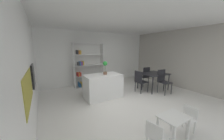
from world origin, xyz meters
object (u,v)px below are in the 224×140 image
object	(u,v)px
potted_plant_on_island	(105,66)
child_chair_right	(187,118)
dining_chair_near	(163,79)
dining_chair_far	(145,75)
built_in_oven	(33,76)
dining_table	(153,75)
open_bookshelf	(86,66)
dining_chair_island_side	(140,80)
child_chair_left	(156,135)
kitchen_island	(103,86)
child_table	(174,121)

from	to	relation	value
potted_plant_on_island	child_chair_right	bearing A→B (deg)	-76.63
dining_chair_near	dining_chair_far	bearing A→B (deg)	95.12
dining_chair_far	dining_chair_near	xyz separation A→B (m)	(0.01, -1.01, 0.01)
potted_plant_on_island	built_in_oven	bearing A→B (deg)	-169.53
dining_table	dining_chair_near	xyz separation A→B (m)	(0.01, -0.51, -0.10)
built_in_oven	open_bookshelf	distance (m)	2.96
dining_table	dining_chair_far	distance (m)	0.52
dining_chair_island_side	dining_chair_far	size ratio (longest dim) A/B	0.96
built_in_oven	open_bookshelf	xyz separation A→B (m)	(2.07, 2.11, -0.17)
child_chair_left	dining_chair_near	xyz separation A→B (m)	(2.67, 1.86, 0.26)
dining_chair_near	open_bookshelf	bearing A→B (deg)	138.74
built_in_oven	potted_plant_on_island	distance (m)	2.28
dining_chair_island_side	built_in_oven	bearing A→B (deg)	91.28
kitchen_island	dining_chair_island_side	size ratio (longest dim) A/B	1.47
dining_chair_near	child_table	bearing A→B (deg)	-134.76
child_chair_right	dining_chair_near	distance (m)	2.50
open_bookshelf	dining_chair_far	xyz separation A→B (m)	(2.45, -1.51, -0.43)
potted_plant_on_island	child_chair_left	size ratio (longest dim) A/B	0.86
child_chair_left	child_table	bearing A→B (deg)	-98.53
dining_chair_island_side	dining_chair_near	world-z (taller)	dining_chair_near
potted_plant_on_island	dining_chair_near	world-z (taller)	potted_plant_on_island
dining_chair_island_side	open_bookshelf	bearing A→B (deg)	39.07
open_bookshelf	dining_chair_far	world-z (taller)	open_bookshelf
child_table	child_chair_left	distance (m)	0.52
open_bookshelf	dining_chair_island_side	xyz separation A→B (m)	(1.64, -2.02, -0.46)
child_chair_right	potted_plant_on_island	bearing A→B (deg)	-160.98
dining_table	dining_chair_near	size ratio (longest dim) A/B	1.19
potted_plant_on_island	child_table	size ratio (longest dim) A/B	0.87
dining_table	dining_chair_island_side	distance (m)	0.82
open_bookshelf	child_chair_right	world-z (taller)	open_bookshelf
dining_chair_far	dining_chair_island_side	bearing A→B (deg)	33.44
kitchen_island	child_table	bearing A→B (deg)	-85.14
child_chair_right	dining_chair_near	world-z (taller)	dining_chair_near
child_table	dining_chair_near	world-z (taller)	dining_chair_near
child_chair_left	dining_chair_island_side	distance (m)	3.02
kitchen_island	dining_chair_island_side	distance (m)	1.61
child_chair_left	child_chair_right	bearing A→B (deg)	-99.39
child_table	dining_table	distance (m)	3.20
dining_chair_near	child_chair_left	bearing A→B (deg)	-140.52
kitchen_island	dining_chair_near	world-z (taller)	dining_chair_near
potted_plant_on_island	child_chair_right	xyz separation A→B (m)	(0.64, -2.69, -0.86)
child_chair_right	dining_chair_far	distance (m)	3.31
dining_chair_far	built_in_oven	bearing A→B (deg)	8.60
dining_table	dining_chair_far	xyz separation A→B (m)	(-0.00, 0.51, -0.11)
kitchen_island	child_table	size ratio (longest dim) A/B	2.35
dining_chair_island_side	child_chair_left	bearing A→B (deg)	141.93
child_chair_right	dining_table	size ratio (longest dim) A/B	0.50
kitchen_island	dining_chair_near	size ratio (longest dim) A/B	1.39
built_in_oven	dining_chair_island_side	bearing A→B (deg)	1.30
built_in_oven	dining_chair_near	bearing A→B (deg)	-5.31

